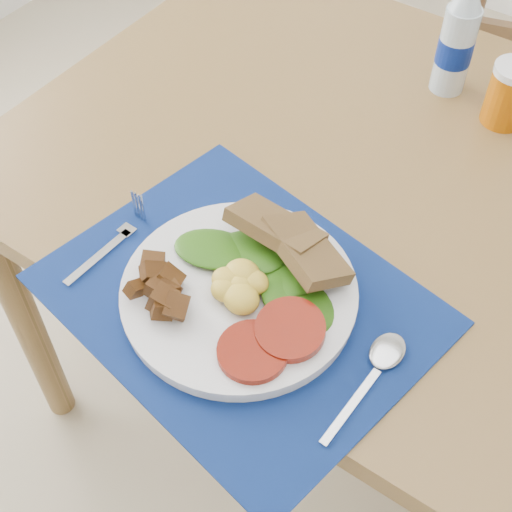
{
  "coord_description": "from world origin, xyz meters",
  "views": [
    {
      "loc": [
        0.2,
        -0.59,
        1.53
      ],
      "look_at": [
        -0.14,
        -0.1,
        0.8
      ],
      "focal_mm": 50.0,
      "sensor_mm": 36.0,
      "label": 1
    }
  ],
  "objects": [
    {
      "name": "ground",
      "position": [
        0.0,
        0.0,
        0.0
      ],
      "size": [
        4.0,
        4.0,
        0.0
      ],
      "primitive_type": "plane",
      "color": "tan",
      "rests_on": "ground"
    },
    {
      "name": "table",
      "position": [
        0.0,
        0.2,
        0.67
      ],
      "size": [
        1.4,
        0.9,
        0.75
      ],
      "color": "brown",
      "rests_on": "ground"
    },
    {
      "name": "placemat",
      "position": [
        -0.14,
        -0.14,
        0.75
      ],
      "size": [
        0.56,
        0.47,
        0.0
      ],
      "primitive_type": "cube",
      "rotation": [
        0.0,
        0.0,
        -0.19
      ],
      "color": "black",
      "rests_on": "table"
    },
    {
      "name": "breakfast_plate",
      "position": [
        -0.15,
        -0.14,
        0.78
      ],
      "size": [
        0.31,
        0.31,
        0.08
      ],
      "rotation": [
        0.0,
        0.0,
        -0.21
      ],
      "color": "silver",
      "rests_on": "placemat"
    },
    {
      "name": "fork",
      "position": [
        -0.35,
        -0.16,
        0.76
      ],
      "size": [
        0.03,
        0.18,
        0.0
      ],
      "rotation": [
        0.0,
        0.0,
        -0.05
      ],
      "color": "#B2B5BA",
      "rests_on": "placemat"
    },
    {
      "name": "spoon",
      "position": [
        0.06,
        -0.13,
        0.76
      ],
      "size": [
        0.04,
        0.18,
        0.01
      ],
      "rotation": [
        0.0,
        0.0,
        -0.05
      ],
      "color": "#B2B5BA",
      "rests_on": "placemat"
    },
    {
      "name": "water_bottle",
      "position": [
        -0.11,
        0.45,
        0.84
      ],
      "size": [
        0.06,
        0.06,
        0.21
      ],
      "color": "#ADBFCC",
      "rests_on": "table"
    },
    {
      "name": "juice_glass",
      "position": [
        0.0,
        0.42,
        0.8
      ],
      "size": [
        0.07,
        0.07,
        0.1
      ],
      "primitive_type": "cylinder",
      "color": "#B15404",
      "rests_on": "table"
    }
  ]
}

